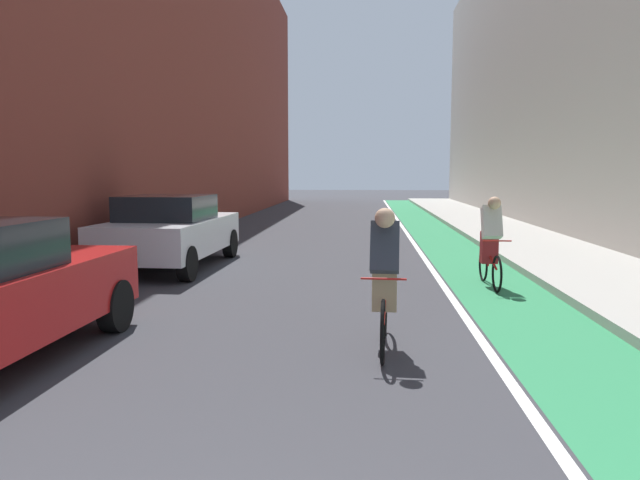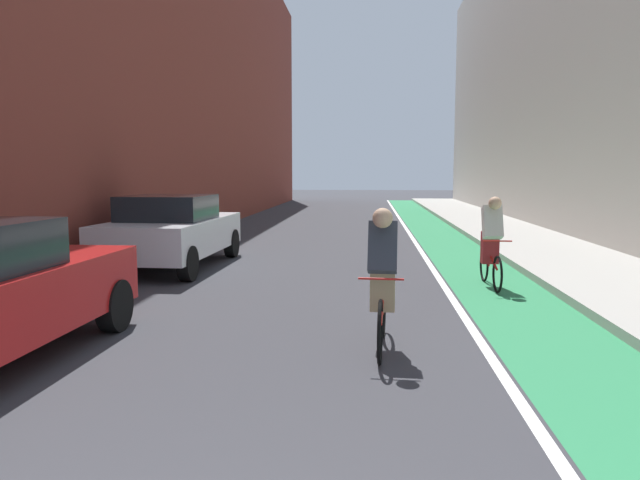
% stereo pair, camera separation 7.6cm
% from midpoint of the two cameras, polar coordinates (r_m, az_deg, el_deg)
% --- Properties ---
extents(ground_plane, '(95.50, 95.50, 0.00)m').
position_cam_midpoint_polar(ground_plane, '(19.14, 1.55, 0.48)').
color(ground_plane, '#38383D').
extents(bike_lane_paint, '(1.60, 43.41, 0.00)m').
position_cam_midpoint_polar(bike_lane_paint, '(21.23, 10.81, 0.97)').
color(bike_lane_paint, '#2D8451').
rests_on(bike_lane_paint, ground).
extents(lane_divider_stripe, '(0.12, 43.41, 0.00)m').
position_cam_midpoint_polar(lane_divider_stripe, '(21.15, 8.39, 1.00)').
color(lane_divider_stripe, white).
rests_on(lane_divider_stripe, ground).
extents(sidewalk_right, '(2.86, 43.41, 0.14)m').
position_cam_midpoint_polar(sidewalk_right, '(21.57, 16.72, 1.08)').
color(sidewalk_right, '#A8A59E').
rests_on(sidewalk_right, ground).
extents(building_facade_left, '(4.15, 43.41, 12.75)m').
position_cam_midpoint_polar(building_facade_left, '(22.53, -14.03, 17.50)').
color(building_facade_left, brown).
rests_on(building_facade_left, ground).
extents(building_facade_right, '(2.40, 39.41, 12.91)m').
position_cam_midpoint_polar(building_facade_right, '(24.50, 22.50, 16.49)').
color(building_facade_right, '#B2ADA3').
rests_on(building_facade_right, ground).
extents(parked_sedan_white, '(2.03, 4.32, 1.53)m').
position_cam_midpoint_polar(parked_sedan_white, '(12.94, -13.79, 0.89)').
color(parked_sedan_white, silver).
rests_on(parked_sedan_white, ground).
extents(cyclist_lead, '(0.48, 1.74, 1.63)m').
position_cam_midpoint_polar(cyclist_lead, '(6.77, 6.31, -3.39)').
color(cyclist_lead, black).
rests_on(cyclist_lead, ground).
extents(cyclist_mid, '(0.48, 1.68, 1.59)m').
position_cam_midpoint_polar(cyclist_mid, '(10.86, 16.21, 0.08)').
color(cyclist_mid, black).
rests_on(cyclist_mid, ground).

